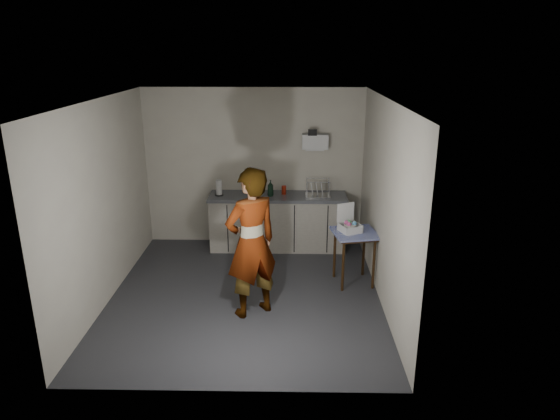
{
  "coord_description": "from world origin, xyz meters",
  "views": [
    {
      "loc": [
        0.58,
        -6.07,
        3.21
      ],
      "look_at": [
        0.46,
        0.45,
        1.07
      ],
      "focal_mm": 32.0,
      "sensor_mm": 36.0,
      "label": 1
    }
  ],
  "objects_px": {
    "standing_man": "(251,243)",
    "dish_rack": "(317,192)",
    "soap_bottle": "(270,188)",
    "paper_towel": "(219,188)",
    "soda_can": "(284,190)",
    "kitchen_counter": "(278,223)",
    "bakery_box": "(349,226)",
    "dark_bottle": "(255,188)",
    "side_table": "(355,239)"
  },
  "relations": [
    {
      "from": "side_table",
      "to": "paper_towel",
      "type": "relative_size",
      "value": 3.05
    },
    {
      "from": "side_table",
      "to": "dark_bottle",
      "type": "bearing_deg",
      "value": 128.13
    },
    {
      "from": "paper_towel",
      "to": "bakery_box",
      "type": "relative_size",
      "value": 0.67
    },
    {
      "from": "bakery_box",
      "to": "kitchen_counter",
      "type": "bearing_deg",
      "value": 104.58
    },
    {
      "from": "side_table",
      "to": "soda_can",
      "type": "height_order",
      "value": "soda_can"
    },
    {
      "from": "soda_can",
      "to": "side_table",
      "type": "bearing_deg",
      "value": -53.64
    },
    {
      "from": "standing_man",
      "to": "dark_bottle",
      "type": "xyz_separation_m",
      "value": [
        -0.1,
        2.18,
        0.08
      ]
    },
    {
      "from": "dark_bottle",
      "to": "side_table",
      "type": "bearing_deg",
      "value": -41.55
    },
    {
      "from": "standing_man",
      "to": "paper_towel",
      "type": "xyz_separation_m",
      "value": [
        -0.68,
        2.15,
        0.08
      ]
    },
    {
      "from": "soda_can",
      "to": "standing_man",
      "type": "bearing_deg",
      "value": -99.36
    },
    {
      "from": "soda_can",
      "to": "paper_towel",
      "type": "bearing_deg",
      "value": -175.52
    },
    {
      "from": "kitchen_counter",
      "to": "dark_bottle",
      "type": "relative_size",
      "value": 10.15
    },
    {
      "from": "paper_towel",
      "to": "soap_bottle",
      "type": "bearing_deg",
      "value": -2.66
    },
    {
      "from": "side_table",
      "to": "soap_bottle",
      "type": "height_order",
      "value": "soap_bottle"
    },
    {
      "from": "kitchen_counter",
      "to": "soap_bottle",
      "type": "height_order",
      "value": "soap_bottle"
    },
    {
      "from": "soda_can",
      "to": "paper_towel",
      "type": "relative_size",
      "value": 0.56
    },
    {
      "from": "kitchen_counter",
      "to": "soap_bottle",
      "type": "relative_size",
      "value": 8.46
    },
    {
      "from": "dark_bottle",
      "to": "dish_rack",
      "type": "height_order",
      "value": "dish_rack"
    },
    {
      "from": "soap_bottle",
      "to": "soda_can",
      "type": "relative_size",
      "value": 1.89
    },
    {
      "from": "kitchen_counter",
      "to": "side_table",
      "type": "distance_m",
      "value": 1.72
    },
    {
      "from": "soap_bottle",
      "to": "soda_can",
      "type": "height_order",
      "value": "soap_bottle"
    },
    {
      "from": "side_table",
      "to": "dark_bottle",
      "type": "xyz_separation_m",
      "value": [
        -1.47,
        1.31,
        0.35
      ]
    },
    {
      "from": "standing_man",
      "to": "kitchen_counter",
      "type": "bearing_deg",
      "value": -131.35
    },
    {
      "from": "soap_bottle",
      "to": "dish_rack",
      "type": "distance_m",
      "value": 0.76
    },
    {
      "from": "kitchen_counter",
      "to": "dish_rack",
      "type": "height_order",
      "value": "dish_rack"
    },
    {
      "from": "soap_bottle",
      "to": "dark_bottle",
      "type": "height_order",
      "value": "soap_bottle"
    },
    {
      "from": "standing_man",
      "to": "dish_rack",
      "type": "height_order",
      "value": "standing_man"
    },
    {
      "from": "dark_bottle",
      "to": "dish_rack",
      "type": "relative_size",
      "value": 0.56
    },
    {
      "from": "kitchen_counter",
      "to": "dark_bottle",
      "type": "distance_m",
      "value": 0.7
    },
    {
      "from": "kitchen_counter",
      "to": "paper_towel",
      "type": "height_order",
      "value": "paper_towel"
    },
    {
      "from": "bakery_box",
      "to": "side_table",
      "type": "bearing_deg",
      "value": -46.64
    },
    {
      "from": "soap_bottle",
      "to": "side_table",
      "type": "bearing_deg",
      "value": -45.56
    },
    {
      "from": "paper_towel",
      "to": "standing_man",
      "type": "bearing_deg",
      "value": -72.42
    },
    {
      "from": "standing_man",
      "to": "side_table",
      "type": "bearing_deg",
      "value": 178.23
    },
    {
      "from": "soda_can",
      "to": "soap_bottle",
      "type": "bearing_deg",
      "value": -150.49
    },
    {
      "from": "dish_rack",
      "to": "standing_man",
      "type": "bearing_deg",
      "value": -113.22
    },
    {
      "from": "soap_bottle",
      "to": "soda_can",
      "type": "distance_m",
      "value": 0.25
    },
    {
      "from": "dish_rack",
      "to": "soap_bottle",
      "type": "bearing_deg",
      "value": -179.26
    },
    {
      "from": "soda_can",
      "to": "bakery_box",
      "type": "relative_size",
      "value": 0.37
    },
    {
      "from": "standing_man",
      "to": "bakery_box",
      "type": "distance_m",
      "value": 1.58
    },
    {
      "from": "kitchen_counter",
      "to": "paper_towel",
      "type": "xyz_separation_m",
      "value": [
        -0.95,
        -0.02,
        0.6
      ]
    },
    {
      "from": "paper_towel",
      "to": "soda_can",
      "type": "bearing_deg",
      "value": 4.48
    },
    {
      "from": "paper_towel",
      "to": "dish_rack",
      "type": "height_order",
      "value": "dish_rack"
    },
    {
      "from": "kitchen_counter",
      "to": "soap_bottle",
      "type": "xyz_separation_m",
      "value": [
        -0.12,
        -0.06,
        0.62
      ]
    },
    {
      "from": "kitchen_counter",
      "to": "soda_can",
      "type": "height_order",
      "value": "soda_can"
    },
    {
      "from": "soda_can",
      "to": "paper_towel",
      "type": "xyz_separation_m",
      "value": [
        -1.05,
        -0.08,
        0.05
      ]
    },
    {
      "from": "dark_bottle",
      "to": "paper_towel",
      "type": "height_order",
      "value": "paper_towel"
    },
    {
      "from": "dark_bottle",
      "to": "standing_man",
      "type": "bearing_deg",
      "value": -87.32
    },
    {
      "from": "soap_bottle",
      "to": "paper_towel",
      "type": "bearing_deg",
      "value": 177.34
    },
    {
      "from": "kitchen_counter",
      "to": "bakery_box",
      "type": "relative_size",
      "value": 5.96
    }
  ]
}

